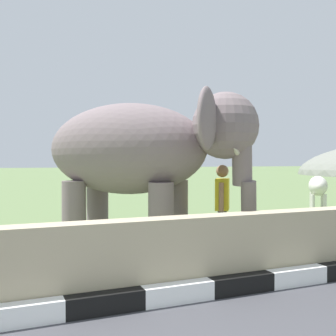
{
  "coord_description": "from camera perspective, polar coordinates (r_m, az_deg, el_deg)",
  "views": [
    {
      "loc": [
        -0.96,
        -0.95,
        1.72
      ],
      "look_at": [
        1.8,
        5.68,
        1.6
      ],
      "focal_mm": 42.76,
      "sensor_mm": 36.0,
      "label": 1
    }
  ],
  "objects": [
    {
      "name": "person_handler",
      "position": [
        7.49,
        7.75,
        -5.13
      ],
      "size": [
        0.44,
        0.58,
        1.66
      ],
      "color": "navy",
      "rests_on": "ground_plane"
    },
    {
      "name": "barrier_parapet",
      "position": [
        5.69,
        9.6,
        -11.45
      ],
      "size": [
        28.0,
        0.36,
        1.0
      ],
      "primitive_type": "cube",
      "color": "tan",
      "rests_on": "ground_plane"
    },
    {
      "name": "striped_curb",
      "position": [
        4.72,
        -14.58,
        -18.89
      ],
      "size": [
        16.2,
        0.2,
        0.24
      ],
      "color": "white",
      "rests_on": "ground_plane"
    },
    {
      "name": "cow_near",
      "position": [
        14.39,
        20.59,
        -2.48
      ],
      "size": [
        1.53,
        1.72,
        1.23
      ],
      "color": "beige",
      "rests_on": "ground_plane"
    },
    {
      "name": "elephant",
      "position": [
        7.4,
        -3.4,
        2.4
      ],
      "size": [
        3.89,
        3.76,
        2.92
      ],
      "color": "slate",
      "rests_on": "ground_plane"
    }
  ]
}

